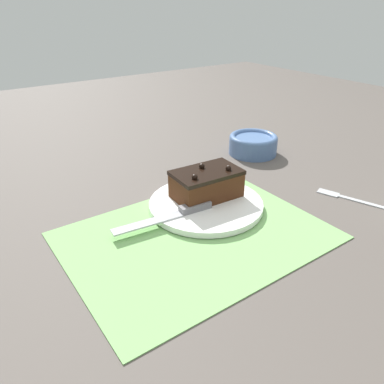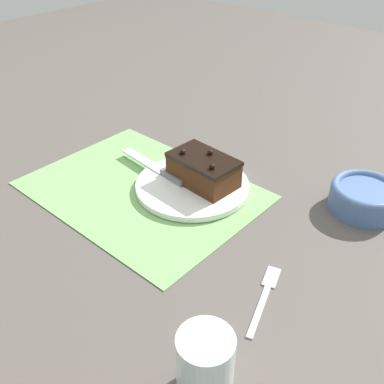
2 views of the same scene
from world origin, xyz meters
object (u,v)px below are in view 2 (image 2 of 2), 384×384
at_px(serving_knife, 163,171).
at_px(dessert_fork, 265,293).
at_px(small_bowl, 365,197).
at_px(cake_plate, 192,185).
at_px(chocolate_cake, 203,170).
at_px(drinking_glass, 205,366).

height_order(serving_knife, dessert_fork, serving_knife).
bearing_deg(small_bowl, dessert_fork, 87.07).
bearing_deg(dessert_fork, serving_knife, 140.35).
bearing_deg(cake_plate, chocolate_cake, -128.44).
height_order(chocolate_cake, dessert_fork, chocolate_cake).
distance_m(small_bowl, dessert_fork, 0.31).
bearing_deg(small_bowl, serving_knife, 26.56).
bearing_deg(serving_knife, chocolate_cake, -65.27).
relative_size(small_bowl, dessert_fork, 0.90).
bearing_deg(drinking_glass, dessert_fork, -80.11).
relative_size(cake_plate, drinking_glass, 2.38).
xyz_separation_m(cake_plate, chocolate_cake, (-0.01, -0.02, 0.04)).
height_order(chocolate_cake, drinking_glass, drinking_glass).
xyz_separation_m(cake_plate, small_bowl, (-0.29, -0.17, 0.02)).
xyz_separation_m(cake_plate, drinking_glass, (-0.31, 0.32, 0.04)).
bearing_deg(cake_plate, small_bowl, -149.78).
height_order(chocolate_cake, small_bowl, chocolate_cake).
distance_m(chocolate_cake, serving_knife, 0.09).
bearing_deg(serving_knife, cake_plate, -74.86).
bearing_deg(chocolate_cake, dessert_fork, 148.75).
xyz_separation_m(chocolate_cake, serving_knife, (0.09, 0.03, -0.02)).
bearing_deg(dessert_fork, drinking_glass, -99.40).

